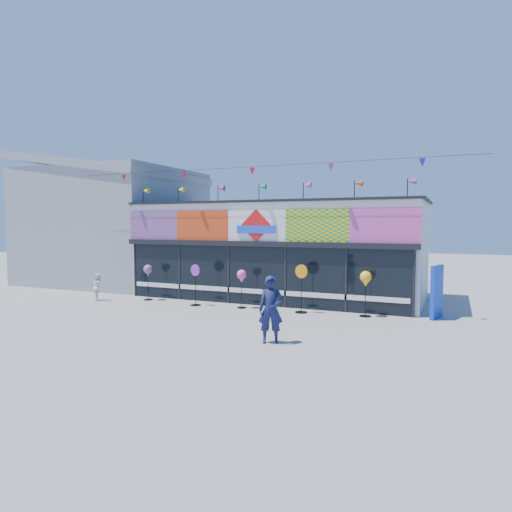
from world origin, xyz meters
The scene contains 11 objects.
ground centered at (0.00, 0.00, 0.00)m, with size 80.00×80.00×0.00m, color gray.
kite_shop centered at (0.00, 5.94, 2.05)m, with size 16.00×5.70×5.31m.
neighbour_building centered at (-10.00, 7.00, 3.20)m, with size 8.18×7.20×6.87m.
blue_sign centered at (6.52, 3.53, 0.90)m, with size 0.38×0.90×1.79m.
spinner_0 centered at (-4.62, 2.74, 1.18)m, with size 0.37×0.37×1.48m.
spinner_1 centered at (-2.14, 2.41, 0.85)m, with size 0.45×0.41×1.60m.
spinner_2 centered at (-0.27, 2.65, 1.16)m, with size 0.37×0.37×1.45m.
spinner_3 centered at (2.07, 2.66, 0.91)m, with size 0.48×0.44×1.72m.
spinner_4 centered at (4.28, 2.89, 1.25)m, with size 0.40×0.40×1.56m.
adult_man centered at (2.61, -1.64, 0.90)m, with size 0.65×0.43×1.79m, color #151C43.
child centered at (-6.50, 1.89, 0.56)m, with size 0.54×0.31×1.11m, color white.
Camera 1 is at (7.02, -12.72, 3.15)m, focal length 32.00 mm.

